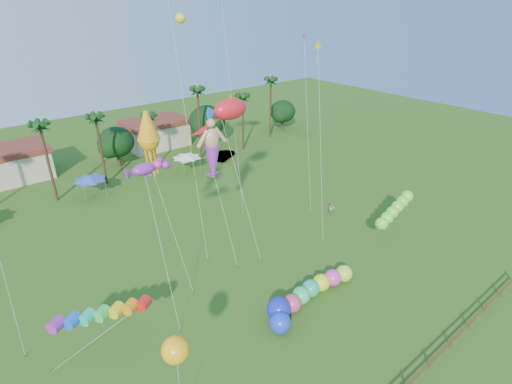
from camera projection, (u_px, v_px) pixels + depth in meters
ground at (337, 339)px, 31.16m from camera, size 160.00×160.00×0.00m
tree_line at (134, 139)px, 61.82m from camera, size 69.46×8.91×11.00m
buildings_row at (81, 152)px, 63.18m from camera, size 35.00×7.00×4.00m
tent_row at (91, 179)px, 51.71m from camera, size 31.00×4.00×0.60m
car_b at (225, 155)px, 65.51m from camera, size 4.52×3.24×1.42m
spectator_b at (332, 209)px, 48.52m from camera, size 1.05×1.03×1.71m
caterpillar_inflatable at (308, 292)px, 34.83m from camera, size 9.88×2.13×2.02m
blue_ball at (280, 323)px, 31.49m from camera, size 1.77×1.77×1.77m
rainbow_tube at (122, 314)px, 29.13m from camera, size 8.54×3.48×3.68m
green_worm at (382, 224)px, 41.50m from camera, size 10.66×2.47×3.59m
orange_ball_kite at (175, 350)px, 22.36m from camera, size 2.04×2.04×7.03m
merman_kite at (213, 153)px, 37.73m from camera, size 2.52×5.07×13.56m
fish_kite at (230, 109)px, 38.49m from camera, size 5.71×7.16×15.43m
squid_kite at (149, 141)px, 33.28m from camera, size 2.09×5.81×15.87m
lobster_kite at (144, 169)px, 28.78m from camera, size 3.26×4.54×13.46m
delta_kite_red at (304, 40)px, 42.86m from camera, size 1.06×3.50×20.90m
delta_kite_yellow at (318, 51)px, 37.46m from camera, size 1.34×3.39×20.48m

